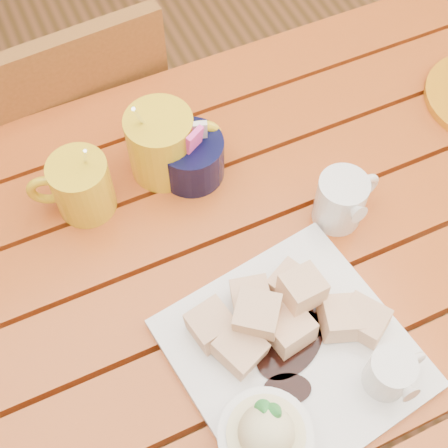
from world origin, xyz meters
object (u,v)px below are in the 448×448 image
dessert_plate (289,367)px  chair_far (65,153)px  table (237,302)px  coffee_mug_left (80,186)px  coffee_mug_right (163,143)px

dessert_plate → chair_far: (-0.14, 0.68, -0.30)m
table → coffee_mug_left: coffee_mug_left is taller
chair_far → coffee_mug_right: bearing=108.6°
coffee_mug_left → chair_far: bearing=106.3°
dessert_plate → chair_far: size_ratio=0.36×
coffee_mug_left → coffee_mug_right: size_ratio=0.86×
coffee_mug_right → chair_far: 0.47m
chair_far → table: bearing=102.6°
dessert_plate → coffee_mug_left: bearing=113.2°
coffee_mug_left → coffee_mug_right: bearing=24.1°
coffee_mug_right → chair_far: size_ratio=0.19×
coffee_mug_left → chair_far: (0.01, 0.33, -0.32)m
coffee_mug_left → coffee_mug_right: (0.13, 0.02, 0.01)m
coffee_mug_right → table: bearing=-72.2°
coffee_mug_left → table: bearing=-33.4°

